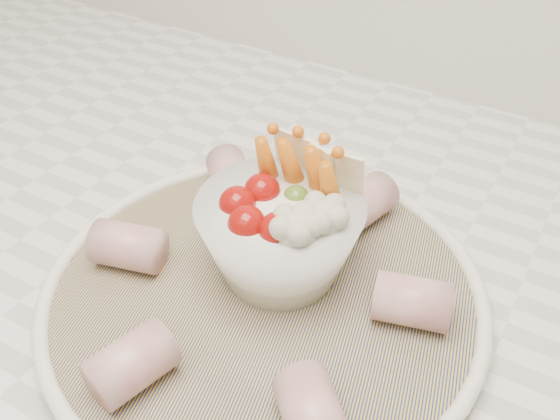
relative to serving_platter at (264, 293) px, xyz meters
The scene contains 3 objects.
serving_platter is the anchor object (origin of this frame).
veggie_bowl 0.05m from the serving_platter, 87.44° to the left, with size 0.13×0.13×0.11m.
cured_meat_rolls 0.02m from the serving_platter, ahead, with size 0.28×0.29×0.04m.
Camera 1 is at (0.23, 1.07, 1.29)m, focal length 40.00 mm.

